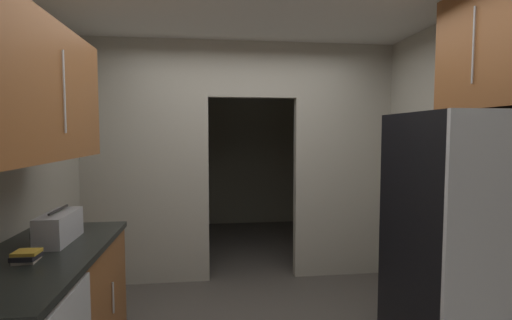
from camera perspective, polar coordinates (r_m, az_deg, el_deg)
The scene contains 8 objects.
kitchen_overhead_slab at distance 3.25m, azimuth -0.54°, elevation 22.28°, with size 3.79×7.12×0.06m, color silver.
kitchen_partition at distance 4.18m, azimuth -2.68°, elevation 0.83°, with size 3.39×0.12×2.61m.
adjoining_room_shell at distance 6.02m, azimuth -3.68°, elevation 1.00°, with size 3.39×2.70×2.61m.
refrigerator at distance 2.81m, azimuth 28.91°, elevation -11.91°, with size 0.78×0.80×1.75m.
upper_cabinet_counterside at distance 2.53m, azimuth -30.78°, elevation 8.86°, with size 0.36×1.44×0.79m.
upper_cabinet_fridgeside at distance 2.99m, azimuth 32.73°, elevation 14.24°, with size 0.36×0.86×0.81m.
boombox at distance 2.81m, azimuth -27.53°, elevation -8.96°, with size 0.18×0.43×0.22m.
book_stack at distance 2.49m, azimuth -31.22°, elevation -12.29°, with size 0.13×0.14×0.06m.
Camera 1 is at (-0.35, -2.60, 1.62)m, focal length 26.62 mm.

